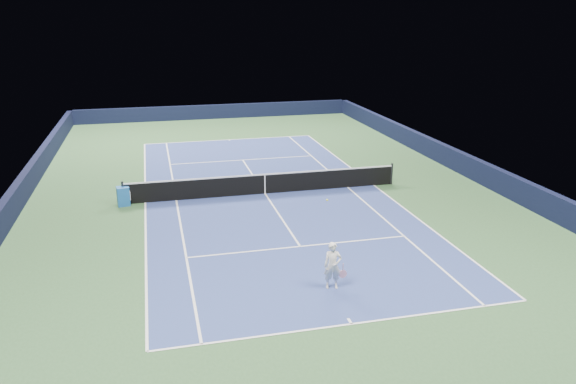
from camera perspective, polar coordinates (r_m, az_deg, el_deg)
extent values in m
plane|color=#2E522C|center=(26.43, -2.35, -0.17)|extent=(40.00, 40.00, 0.00)
cube|color=black|center=(45.38, -7.45, 8.09)|extent=(22.00, 0.35, 1.10)
cube|color=#111533|center=(30.23, 18.18, 2.36)|extent=(0.35, 40.00, 1.10)
cube|color=black|center=(26.46, -26.00, -0.77)|extent=(0.35, 40.00, 1.10)
cube|color=navy|center=(26.43, -2.35, -0.17)|extent=(10.97, 23.77, 0.01)
cube|color=white|center=(37.75, -6.00, 5.31)|extent=(10.97, 0.08, 0.00)
cube|color=white|center=(15.95, 6.49, -13.18)|extent=(10.97, 0.08, 0.00)
cube|color=white|center=(27.98, 8.72, 0.68)|extent=(0.08, 23.77, 0.00)
cube|color=white|center=(25.97, -14.30, -1.05)|extent=(0.08, 23.77, 0.00)
cube|color=white|center=(27.50, 6.08, 0.49)|extent=(0.08, 23.77, 0.00)
cube|color=white|center=(25.97, -11.28, -0.83)|extent=(0.08, 23.77, 0.00)
cube|color=white|center=(32.47, -4.63, 3.26)|extent=(8.23, 0.08, 0.00)
cube|color=white|center=(20.59, 1.24, -5.55)|extent=(8.23, 0.08, 0.00)
cube|color=white|center=(26.43, -2.35, -0.15)|extent=(0.08, 12.80, 0.00)
cube|color=white|center=(37.60, -5.96, 5.26)|extent=(0.08, 0.30, 0.00)
cube|color=white|center=(16.07, 6.31, -12.91)|extent=(0.08, 0.30, 0.00)
cylinder|color=black|center=(25.84, -16.41, -0.10)|extent=(0.10, 0.10, 1.07)
cylinder|color=black|center=(28.18, 10.49, 1.83)|extent=(0.10, 0.10, 1.07)
cube|color=black|center=(26.29, -2.37, 0.77)|extent=(12.80, 0.03, 0.91)
cube|color=white|center=(26.15, -2.38, 1.79)|extent=(12.80, 0.04, 0.06)
cube|color=white|center=(26.29, -2.37, 0.77)|extent=(0.05, 0.04, 0.91)
cube|color=#1C5BAA|center=(25.75, -16.39, -0.41)|extent=(0.58, 0.54, 0.85)
cube|color=white|center=(25.73, -15.76, -0.31)|extent=(0.06, 0.38, 0.38)
imported|color=white|center=(17.43, 4.56, -7.46)|extent=(0.61, 0.46, 1.50)
cylinder|color=#CA8296|center=(17.51, 5.61, -7.58)|extent=(0.03, 0.03, 0.25)
cylinder|color=black|center=(17.61, 5.59, -8.28)|extent=(0.25, 0.02, 0.25)
cylinder|color=pink|center=(17.61, 5.59, -8.28)|extent=(0.27, 0.02, 0.27)
sphere|color=yellow|center=(17.67, 4.00, -0.82)|extent=(0.07, 0.07, 0.07)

